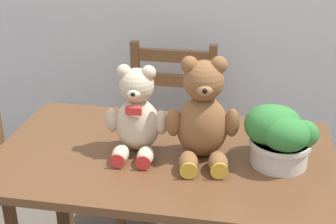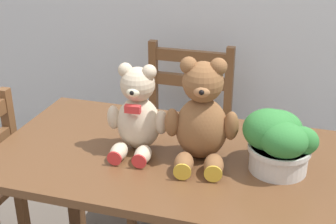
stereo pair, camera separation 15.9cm
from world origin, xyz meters
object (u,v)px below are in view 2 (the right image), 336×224
at_px(wooden_chair_behind, 183,135).
at_px(teddy_bear_right, 202,117).
at_px(teddy_bear_left, 137,114).
at_px(potted_plant, 278,140).

bearing_deg(wooden_chair_behind, teddy_bear_right, 109.79).
xyz_separation_m(wooden_chair_behind, teddy_bear_right, (0.24, -0.66, 0.43)).
distance_m(wooden_chair_behind, teddy_bear_left, 0.77).
relative_size(teddy_bear_left, teddy_bear_right, 0.88).
height_order(teddy_bear_left, teddy_bear_right, teddy_bear_right).
distance_m(wooden_chair_behind, teddy_bear_right, 0.82).
xyz_separation_m(teddy_bear_left, potted_plant, (0.48, 0.00, -0.03)).
bearing_deg(teddy_bear_left, teddy_bear_right, 176.44).
distance_m(teddy_bear_left, potted_plant, 0.48).
height_order(wooden_chair_behind, teddy_bear_right, teddy_bear_right).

